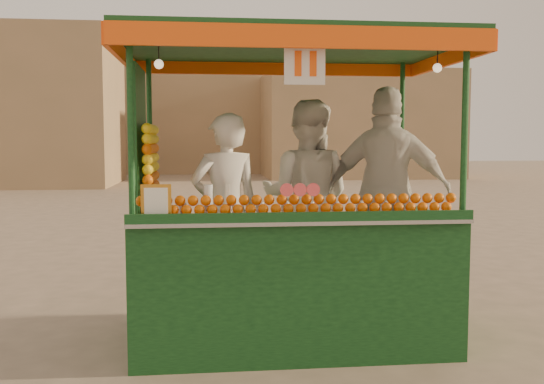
{
  "coord_description": "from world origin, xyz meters",
  "views": [
    {
      "loc": [
        -0.41,
        -5.43,
        1.77
      ],
      "look_at": [
        0.19,
        -0.01,
        1.31
      ],
      "focal_mm": 40.2,
      "sensor_mm": 36.0,
      "label": 1
    }
  ],
  "objects": [
    {
      "name": "juice_cart",
      "position": [
        0.26,
        -0.22,
        0.86
      ],
      "size": [
        2.91,
        1.88,
        2.64
      ],
      "color": "#0E3415",
      "rests_on": "ground"
    },
    {
      "name": "vendor_left",
      "position": [
        -0.23,
        -0.14,
        1.15
      ],
      "size": [
        0.7,
        0.55,
        1.7
      ],
      "rotation": [
        0.0,
        0.0,
        3.41
      ],
      "color": "silver",
      "rests_on": "ground"
    },
    {
      "name": "building_center",
      "position": [
        -2.0,
        30.0,
        3.5
      ],
      "size": [
        14.0,
        7.0,
        7.0
      ],
      "primitive_type": "cube",
      "color": "#A07E5B",
      "rests_on": "ground"
    },
    {
      "name": "building_right",
      "position": [
        7.0,
        24.0,
        2.5
      ],
      "size": [
        9.0,
        6.0,
        5.0
      ],
      "primitive_type": "cube",
      "color": "#A07E5B",
      "rests_on": "ground"
    },
    {
      "name": "vendor_right",
      "position": [
        1.27,
        -0.0,
        1.29
      ],
      "size": [
        1.24,
        0.86,
        1.96
      ],
      "rotation": [
        0.0,
        0.0,
        2.77
      ],
      "color": "beige",
      "rests_on": "ground"
    },
    {
      "name": "ground",
      "position": [
        0.0,
        0.0,
        0.0
      ],
      "size": [
        90.0,
        90.0,
        0.0
      ],
      "primitive_type": "plane",
      "color": "#6D5D4E",
      "rests_on": "ground"
    },
    {
      "name": "vendor_middle",
      "position": [
        0.55,
        0.27,
        1.23
      ],
      "size": [
        1.08,
        0.97,
        1.84
      ],
      "rotation": [
        0.0,
        0.0,
        2.78
      ],
      "color": "silver",
      "rests_on": "ground"
    }
  ]
}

